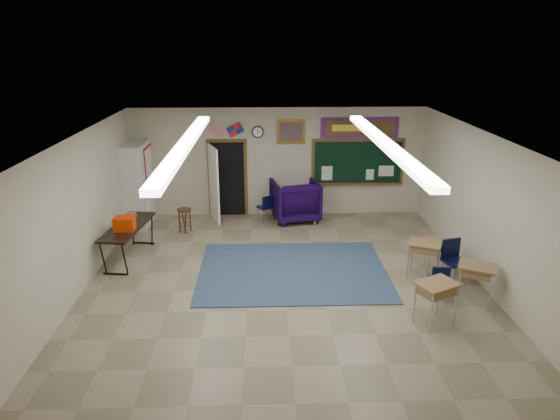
{
  "coord_description": "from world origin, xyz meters",
  "views": [
    {
      "loc": [
        -0.4,
        -8.88,
        4.75
      ],
      "look_at": [
        -0.05,
        1.5,
        1.15
      ],
      "focal_mm": 32.0,
      "sensor_mm": 36.0,
      "label": 1
    }
  ],
  "objects_px": {
    "folding_table": "(129,241)",
    "wooden_stool": "(185,220)",
    "student_desk_front_right": "(439,254)",
    "student_desk_front_left": "(424,258)",
    "wingback_armchair": "(295,200)"
  },
  "relations": [
    {
      "from": "student_desk_front_left",
      "to": "wingback_armchair",
      "type": "bearing_deg",
      "value": 150.25
    },
    {
      "from": "wingback_armchair",
      "to": "student_desk_front_left",
      "type": "height_order",
      "value": "wingback_armchair"
    },
    {
      "from": "student_desk_front_left",
      "to": "folding_table",
      "type": "bearing_deg",
      "value": -164.2
    },
    {
      "from": "student_desk_front_left",
      "to": "student_desk_front_right",
      "type": "xyz_separation_m",
      "value": [
        0.41,
        0.26,
        -0.05
      ]
    },
    {
      "from": "student_desk_front_left",
      "to": "wooden_stool",
      "type": "xyz_separation_m",
      "value": [
        -5.33,
        2.75,
        -0.12
      ]
    },
    {
      "from": "student_desk_front_right",
      "to": "folding_table",
      "type": "xyz_separation_m",
      "value": [
        -6.75,
        0.88,
        0.04
      ]
    },
    {
      "from": "student_desk_front_left",
      "to": "wooden_stool",
      "type": "bearing_deg",
      "value": 178.73
    },
    {
      "from": "wingback_armchair",
      "to": "student_desk_front_right",
      "type": "height_order",
      "value": "wingback_armchair"
    },
    {
      "from": "student_desk_front_right",
      "to": "wooden_stool",
      "type": "height_order",
      "value": "student_desk_front_right"
    },
    {
      "from": "folding_table",
      "to": "wooden_stool",
      "type": "bearing_deg",
      "value": 65.2
    },
    {
      "from": "student_desk_front_right",
      "to": "wooden_stool",
      "type": "relative_size",
      "value": 1.12
    },
    {
      "from": "wingback_armchair",
      "to": "student_desk_front_right",
      "type": "xyz_separation_m",
      "value": [
        2.85,
        -3.33,
        -0.16
      ]
    },
    {
      "from": "folding_table",
      "to": "wooden_stool",
      "type": "relative_size",
      "value": 3.16
    },
    {
      "from": "student_desk_front_left",
      "to": "wooden_stool",
      "type": "distance_m",
      "value": 6.0
    },
    {
      "from": "student_desk_front_right",
      "to": "folding_table",
      "type": "height_order",
      "value": "folding_table"
    }
  ]
}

